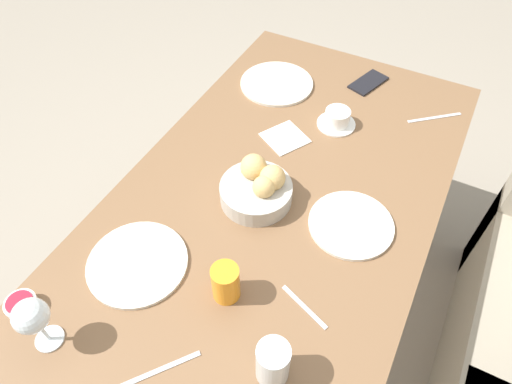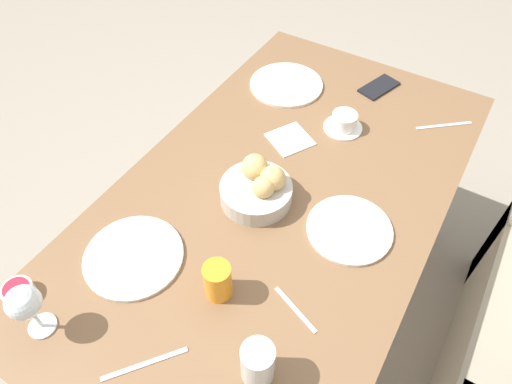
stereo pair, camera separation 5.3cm
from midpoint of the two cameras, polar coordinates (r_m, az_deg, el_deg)
ground_plane at (r=1.93m, az=2.92°, el=-14.47°), size 10.00×10.00×0.00m
dining_table at (r=1.38m, az=3.96°, el=-2.55°), size 1.52×0.86×0.74m
bread_basket at (r=1.26m, az=1.48°, el=0.56°), size 0.20×0.20×0.11m
plate_near_left at (r=1.68m, az=4.72°, el=13.24°), size 0.26×0.26×0.01m
plate_near_right at (r=1.21m, az=-13.84°, el=-7.87°), size 0.25×0.25×0.01m
plate_far_center at (r=1.25m, az=12.78°, el=-4.59°), size 0.23×0.23×0.01m
juice_glass at (r=1.08m, az=-3.40°, el=-11.05°), size 0.07×0.07×0.10m
water_tumbler at (r=1.00m, az=1.84°, el=-20.64°), size 0.07×0.07×0.12m
wine_glass at (r=1.09m, az=-25.73°, el=-12.51°), size 0.08×0.08×0.16m
coffee_cup at (r=1.52m, az=11.91°, el=8.50°), size 0.13×0.13×0.06m
jam_bowl_berry at (r=1.23m, az=-26.50°, el=-11.09°), size 0.07×0.07×0.03m
fork_silver at (r=1.08m, az=-12.26°, el=-20.30°), size 0.16×0.13×0.00m
knife_silver at (r=1.64m, az=23.31°, el=7.63°), size 0.13×0.15×0.00m
spoon_coffee at (r=1.11m, az=6.33°, el=-14.42°), size 0.06×0.14×0.00m
napkin at (r=1.47m, az=5.31°, el=6.57°), size 0.17×0.17×0.00m
cell_phone at (r=1.73m, az=15.99°, el=12.49°), size 0.17×0.12×0.01m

